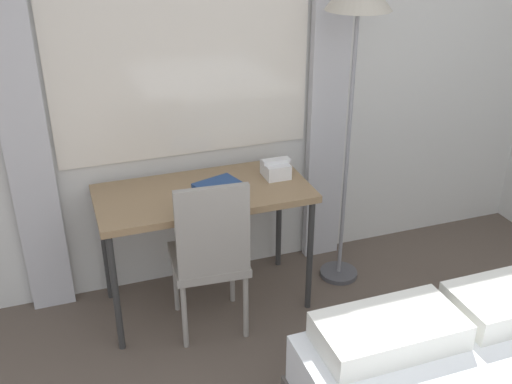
{
  "coord_description": "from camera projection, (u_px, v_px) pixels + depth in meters",
  "views": [
    {
      "loc": [
        -0.94,
        -0.32,
        2.24
      ],
      "look_at": [
        -0.06,
        2.19,
        0.91
      ],
      "focal_mm": 42.0,
      "sensor_mm": 36.0,
      "label": 1
    }
  ],
  "objects": [
    {
      "name": "wall_back_with_window",
      "position": [
        217.0,
        66.0,
        3.43
      ],
      "size": [
        5.43,
        0.13,
        2.7
      ],
      "color": "silver",
      "rests_on": "ground_plane"
    },
    {
      "name": "desk",
      "position": [
        204.0,
        201.0,
        3.36
      ],
      "size": [
        1.19,
        0.57,
        0.76
      ],
      "color": "#937551",
      "rests_on": "ground_plane"
    },
    {
      "name": "desk_chair",
      "position": [
        210.0,
        252.0,
        3.19
      ],
      "size": [
        0.43,
        0.43,
        0.96
      ],
      "rotation": [
        0.0,
        0.0,
        -0.08
      ],
      "color": "gray",
      "rests_on": "ground_plane"
    },
    {
      "name": "standing_lamp",
      "position": [
        358.0,
        10.0,
        3.17
      ],
      "size": [
        0.36,
        0.36,
        1.93
      ],
      "color": "#4C4C51",
      "rests_on": "ground_plane"
    },
    {
      "name": "telephone",
      "position": [
        276.0,
        169.0,
        3.47
      ],
      "size": [
        0.16,
        0.15,
        0.11
      ],
      "color": "white",
      "rests_on": "desk"
    },
    {
      "name": "book",
      "position": [
        219.0,
        186.0,
        3.35
      ],
      "size": [
        0.29,
        0.26,
        0.02
      ],
      "rotation": [
        0.0,
        0.0,
        0.31
      ],
      "color": "navy",
      "rests_on": "desk"
    }
  ]
}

